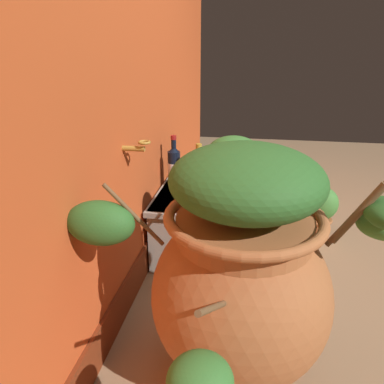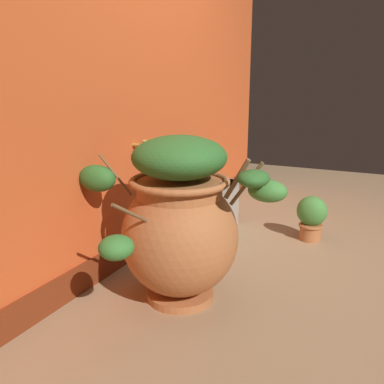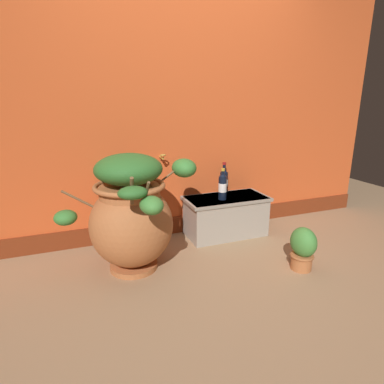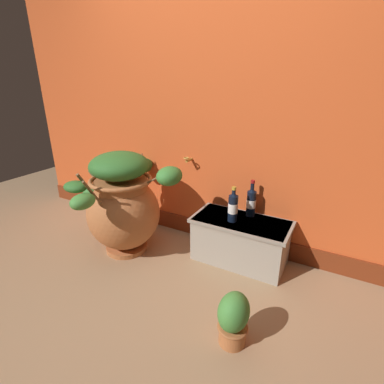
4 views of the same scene
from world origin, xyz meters
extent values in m
plane|color=#9E7A56|center=(0.00, 0.00, 0.00)|extent=(7.00, 7.00, 0.00)
cube|color=#D15123|center=(0.00, 1.20, 1.30)|extent=(4.40, 0.20, 2.60)
cube|color=maroon|center=(0.00, 1.10, 0.09)|extent=(4.40, 0.02, 0.17)
cylinder|color=#B28433|center=(-0.19, 1.05, 0.78)|extent=(0.02, 0.10, 0.02)
torus|color=#B28433|center=(-0.19, 1.00, 0.81)|extent=(0.06, 0.06, 0.01)
cylinder|color=#B26638|center=(-0.57, 0.55, 0.02)|extent=(0.37, 0.37, 0.04)
ellipsoid|color=#B26638|center=(-0.57, 0.55, 0.37)|extent=(0.64, 0.64, 0.65)
cylinder|color=#B26638|center=(-0.57, 0.55, 0.64)|extent=(0.45, 0.45, 0.08)
torus|color=#B26638|center=(-0.57, 0.55, 0.68)|extent=(0.53, 0.53, 0.04)
cylinder|color=brown|center=(-0.22, 0.60, 0.74)|extent=(0.24, 0.05, 0.15)
ellipsoid|color=#387A33|center=(-0.12, 0.62, 0.77)|extent=(0.19, 0.24, 0.15)
cylinder|color=brown|center=(-0.53, 0.20, 0.69)|extent=(0.04, 0.17, 0.24)
ellipsoid|color=#428438|center=(-0.52, 0.09, 0.66)|extent=(0.15, 0.20, 0.11)
cylinder|color=brown|center=(-0.93, 0.61, 0.59)|extent=(0.25, 0.06, 0.16)
ellipsoid|color=#387A33|center=(-1.04, 0.63, 0.46)|extent=(0.17, 0.16, 0.11)
cylinder|color=brown|center=(-0.61, 0.22, 0.73)|extent=(0.04, 0.14, 0.21)
ellipsoid|color=#2D6628|center=(-0.62, 0.13, 0.74)|extent=(0.19, 0.15, 0.08)
cylinder|color=brown|center=(-0.66, 0.90, 0.69)|extent=(0.05, 0.18, 0.22)
ellipsoid|color=#2D6628|center=(-0.68, 1.01, 0.67)|extent=(0.14, 0.23, 0.15)
ellipsoid|color=#2D6628|center=(-0.57, 0.55, 0.81)|extent=(0.50, 0.50, 0.23)
cube|color=#9E9384|center=(0.40, 0.88, 0.19)|extent=(0.76, 0.38, 0.39)
cube|color=gray|center=(0.40, 0.88, 0.37)|extent=(0.81, 0.40, 0.03)
cylinder|color=black|center=(0.34, 0.84, 0.50)|extent=(0.08, 0.08, 0.22)
cone|color=black|center=(0.34, 0.84, 0.62)|extent=(0.08, 0.08, 0.04)
cylinder|color=black|center=(0.34, 0.84, 0.65)|extent=(0.03, 0.03, 0.08)
cylinder|color=#B7932D|center=(0.34, 0.84, 0.67)|extent=(0.03, 0.03, 0.02)
cylinder|color=silver|center=(0.34, 0.84, 0.50)|extent=(0.08, 0.08, 0.08)
cylinder|color=black|center=(0.44, 1.01, 0.50)|extent=(0.08, 0.08, 0.22)
cone|color=black|center=(0.44, 1.01, 0.62)|extent=(0.08, 0.08, 0.04)
cylinder|color=black|center=(0.44, 1.01, 0.66)|extent=(0.03, 0.03, 0.10)
cylinder|color=maroon|center=(0.44, 1.01, 0.69)|extent=(0.03, 0.03, 0.02)
cylinder|color=silver|center=(0.44, 1.01, 0.50)|extent=(0.08, 0.08, 0.07)
cylinder|color=#B26638|center=(0.66, 0.06, 0.06)|extent=(0.16, 0.16, 0.13)
torus|color=#A45D33|center=(0.66, 0.06, 0.11)|extent=(0.18, 0.18, 0.02)
ellipsoid|color=#428438|center=(0.66, 0.06, 0.23)|extent=(0.18, 0.23, 0.23)
camera|label=1|loc=(-1.66, 0.55, 1.19)|focal=33.84mm
camera|label=2|loc=(-2.44, -0.43, 1.17)|focal=38.64mm
camera|label=3|loc=(-0.94, -1.72, 1.28)|focal=29.45mm
camera|label=4|loc=(1.08, -1.18, 1.48)|focal=27.03mm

